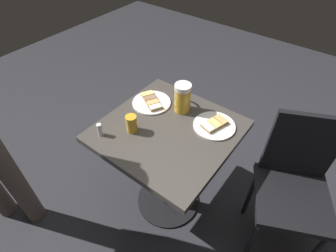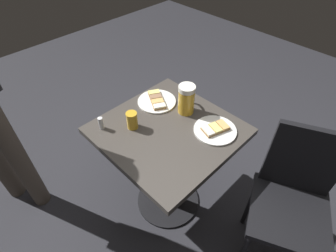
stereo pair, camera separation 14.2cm
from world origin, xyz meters
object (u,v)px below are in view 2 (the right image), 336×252
(beer_mug, at_px, (186,99))
(cafe_chair, at_px, (293,197))
(plate_near, at_px, (215,130))
(plate_far, at_px, (157,101))
(beer_glass_small, at_px, (132,120))
(salt_shaker, at_px, (101,123))

(beer_mug, bearing_deg, cafe_chair, 3.82)
(beer_mug, xyz_separation_m, cafe_chair, (0.70, 0.05, -0.27))
(plate_near, distance_m, beer_mug, 0.24)
(plate_far, relative_size, beer_glass_small, 2.34)
(beer_glass_small, bearing_deg, cafe_chair, 23.50)
(cafe_chair, bearing_deg, plate_near, -18.41)
(plate_far, bearing_deg, plate_near, 7.45)
(plate_far, height_order, beer_mug, beer_mug)
(beer_mug, distance_m, beer_glass_small, 0.33)
(beer_mug, height_order, cafe_chair, cafe_chair)
(plate_near, height_order, plate_far, same)
(plate_near, bearing_deg, salt_shaker, -136.67)
(cafe_chair, bearing_deg, beer_mug, -21.51)
(beer_glass_small, xyz_separation_m, cafe_chair, (0.81, 0.35, -0.23))
(salt_shaker, xyz_separation_m, cafe_chair, (0.92, 0.48, -0.21))
(beer_mug, bearing_deg, salt_shaker, -117.14)
(salt_shaker, bearing_deg, plate_far, 83.43)
(beer_mug, height_order, beer_glass_small, beer_mug)
(plate_near, height_order, salt_shaker, salt_shaker)
(salt_shaker, distance_m, cafe_chair, 1.06)
(plate_far, xyz_separation_m, cafe_chair, (0.88, 0.11, -0.19))
(beer_glass_small, relative_size, cafe_chair, 0.11)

